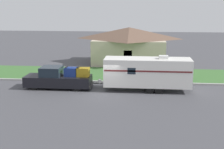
{
  "coord_description": "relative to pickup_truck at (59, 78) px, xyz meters",
  "views": [
    {
      "loc": [
        3.18,
        -26.04,
        7.71
      ],
      "look_at": [
        0.51,
        1.22,
        1.4
      ],
      "focal_mm": 50.0,
      "sensor_mm": 36.0,
      "label": 1
    }
  ],
  "objects": [
    {
      "name": "curb_strip",
      "position": [
        4.41,
        2.53,
        -0.85
      ],
      "size": [
        80.0,
        0.3,
        0.14
      ],
      "color": "#999993",
      "rests_on": "ground_plane"
    },
    {
      "name": "travel_trailer",
      "position": [
        8.1,
        -0.0,
        0.77
      ],
      "size": [
        8.7,
        2.29,
        3.2
      ],
      "color": "black",
      "rests_on": "ground_plane"
    },
    {
      "name": "lawn_strip",
      "position": [
        4.41,
        6.18,
        -0.9
      ],
      "size": [
        80.0,
        7.0,
        0.03
      ],
      "color": "#3D6B33",
      "rests_on": "ground_plane"
    },
    {
      "name": "mailbox",
      "position": [
        9.21,
        3.43,
        0.04
      ],
      "size": [
        0.48,
        0.2,
        1.24
      ],
      "color": "brown",
      "rests_on": "ground_plane"
    },
    {
      "name": "pickup_truck",
      "position": [
        0.0,
        0.0,
        0.0
      ],
      "size": [
        6.18,
        2.08,
        2.09
      ],
      "color": "black",
      "rests_on": "ground_plane"
    },
    {
      "name": "ground_plane",
      "position": [
        4.41,
        -1.22,
        -0.92
      ],
      "size": [
        120.0,
        120.0,
        0.0
      ],
      "primitive_type": "plane",
      "color": "#47474C"
    },
    {
      "name": "house_across_street",
      "position": [
        5.87,
        13.23,
        1.48
      ],
      "size": [
        9.85,
        7.05,
        4.65
      ],
      "color": "beige",
      "rests_on": "ground_plane"
    }
  ]
}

